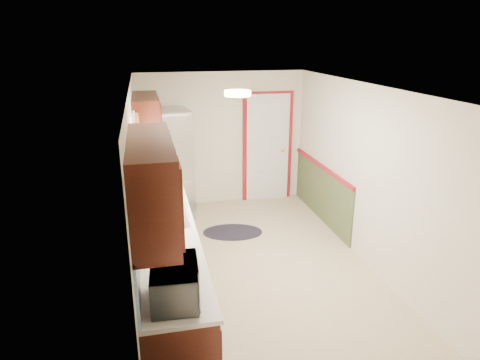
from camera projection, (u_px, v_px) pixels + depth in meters
name	position (u px, v px, depth m)	size (l,w,h in m)	color
room_shell	(257.00, 183.00, 5.44)	(3.20, 5.20, 2.52)	#C1B088
kitchen_run	(162.00, 229.00, 5.04)	(0.63, 4.00, 2.20)	#39130C
back_wall_trim	(279.00, 157.00, 7.79)	(1.12, 2.30, 2.08)	maroon
ceiling_fixture	(238.00, 93.00, 4.82)	(0.30, 0.30, 0.06)	#FFD88C
microwave	(175.00, 279.00, 3.41)	(0.56, 0.31, 0.38)	white
refrigerator	(168.00, 164.00, 7.21)	(0.85, 0.81, 1.84)	#B7B7BC
rug	(233.00, 232.00, 6.82)	(0.95, 0.61, 0.01)	black
cooktop	(159.00, 176.00, 6.50)	(0.49, 0.58, 0.02)	black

